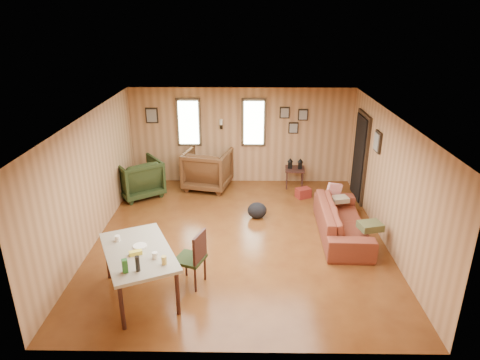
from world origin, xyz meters
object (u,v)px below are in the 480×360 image
(sofa, at_px, (343,216))
(end_table, at_px, (195,167))
(recliner_brown, at_px, (208,167))
(dining_table, at_px, (138,255))
(side_table, at_px, (295,167))
(recliner_green, at_px, (138,176))

(sofa, relative_size, end_table, 2.85)
(sofa, distance_m, recliner_brown, 3.70)
(recliner_brown, distance_m, dining_table, 4.40)
(dining_table, bearing_deg, side_table, 32.73)
(recliner_brown, xyz_separation_m, dining_table, (-0.66, -4.35, 0.18))
(end_table, distance_m, side_table, 2.52)
(recliner_brown, bearing_deg, side_table, -164.70)
(recliner_brown, bearing_deg, sofa, 152.88)
(sofa, distance_m, dining_table, 4.00)
(recliner_green, relative_size, side_table, 1.31)
(sofa, height_order, dining_table, dining_table)
(recliner_green, height_order, side_table, recliner_green)
(recliner_green, bearing_deg, dining_table, 68.49)
(recliner_brown, relative_size, dining_table, 0.60)
(recliner_green, relative_size, end_table, 1.29)
(side_table, xyz_separation_m, dining_table, (-2.81, -4.43, 0.20))
(end_table, xyz_separation_m, dining_table, (-0.31, -4.65, 0.29))
(sofa, distance_m, side_table, 2.56)
(sofa, height_order, side_table, sofa)
(recliner_green, distance_m, end_table, 1.48)
(dining_table, bearing_deg, recliner_brown, 56.50)
(sofa, relative_size, dining_table, 1.21)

